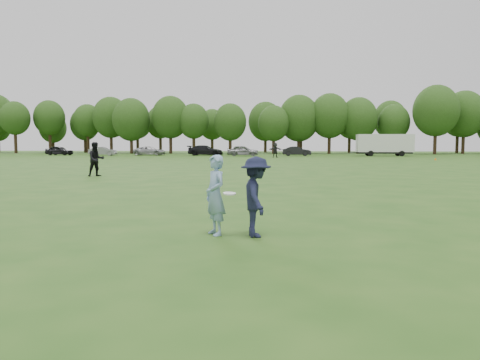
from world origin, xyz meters
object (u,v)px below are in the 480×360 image
(car_a, at_px, (59,151))
(car_e, at_px, (243,151))
(defender, at_px, (256,197))
(car_d, at_px, (205,150))
(player_far_a, at_px, (96,159))
(car_b, at_px, (103,151))
(car_f, at_px, (297,151))
(thrower, at_px, (215,195))
(cargo_trailer, at_px, (385,144))
(player_far_d, at_px, (275,150))
(car_c, at_px, (150,151))
(field_cone, at_px, (435,159))

(car_a, height_order, car_e, car_e)
(defender, height_order, car_d, defender)
(player_far_a, height_order, car_b, player_far_a)
(car_b, bearing_deg, car_f, -93.27)
(thrower, relative_size, car_a, 0.40)
(car_d, xyz_separation_m, car_e, (5.94, -2.19, 0.01))
(cargo_trailer, bearing_deg, car_b, -176.75)
(car_a, height_order, car_b, car_a)
(defender, bearing_deg, car_b, 12.92)
(player_far_d, xyz_separation_m, car_d, (-10.84, 8.43, -0.21))
(car_c, bearing_deg, car_b, 110.67)
(car_b, height_order, car_d, car_d)
(thrower, bearing_deg, car_b, 170.35)
(car_b, height_order, car_f, car_f)
(player_far_d, bearing_deg, car_e, 107.08)
(car_a, bearing_deg, car_c, -80.68)
(car_a, distance_m, car_d, 23.05)
(player_far_d, xyz_separation_m, field_cone, (18.11, -8.04, -0.84))
(car_f, height_order, cargo_trailer, cargo_trailer)
(player_far_d, distance_m, car_e, 7.93)
(thrower, bearing_deg, car_e, 151.04)
(player_far_d, distance_m, car_d, 13.73)
(car_c, distance_m, car_f, 22.62)
(player_far_a, distance_m, car_b, 45.16)
(thrower, xyz_separation_m, car_e, (-4.68, 58.83, -0.06))
(car_d, bearing_deg, car_e, -108.28)
(defender, height_order, car_b, defender)
(car_b, xyz_separation_m, car_f, (29.14, 1.51, 0.03))
(car_c, relative_size, car_f, 1.16)
(car_d, bearing_deg, player_far_a, -176.61)
(car_b, height_order, cargo_trailer, cargo_trailer)
(player_far_d, xyz_separation_m, car_b, (-26.12, 5.98, -0.32))
(car_f, bearing_deg, cargo_trailer, -89.24)
(car_e, bearing_deg, car_a, 82.61)
(car_c, relative_size, cargo_trailer, 0.55)
(thrower, xyz_separation_m, car_c, (-19.36, 61.03, -0.17))
(car_a, height_order, field_cone, car_a)
(thrower, relative_size, car_e, 0.37)
(defender, bearing_deg, car_d, -0.96)
(player_far_a, xyz_separation_m, player_far_d, (9.68, 36.08, -0.01))
(car_f, bearing_deg, car_b, 89.83)
(car_b, distance_m, cargo_trailer, 42.09)
(defender, relative_size, car_e, 0.36)
(player_far_a, distance_m, cargo_trailer, 51.28)
(cargo_trailer, bearing_deg, car_a, -179.43)
(thrower, height_order, defender, thrower)
(car_b, bearing_deg, car_c, -75.59)
(defender, xyz_separation_m, car_b, (-26.77, 58.68, -0.17))
(car_b, distance_m, car_f, 29.18)
(car_d, xyz_separation_m, field_cone, (28.95, -16.47, -0.63))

